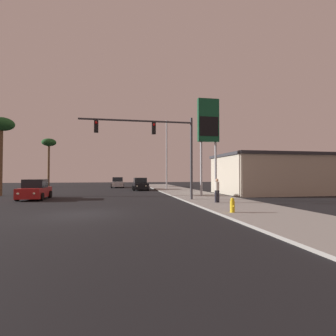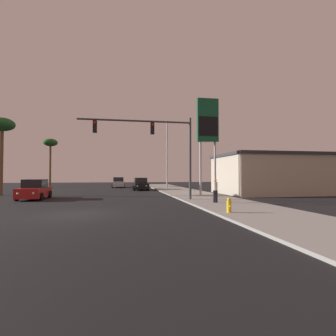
% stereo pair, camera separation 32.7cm
% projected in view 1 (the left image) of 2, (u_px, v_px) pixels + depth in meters
% --- Properties ---
extents(ground_plane, '(120.00, 120.00, 0.00)m').
position_uv_depth(ground_plane, '(80.00, 214.00, 13.64)').
color(ground_plane, black).
extents(sidewalk_right, '(5.00, 60.00, 0.12)m').
position_uv_depth(sidewalk_right, '(197.00, 196.00, 25.26)').
color(sidewalk_right, gray).
rests_on(sidewalk_right, ground).
extents(building_gas_station, '(10.30, 8.30, 4.30)m').
position_uv_depth(building_gas_station, '(267.00, 174.00, 28.55)').
color(building_gas_station, '#B2A893').
rests_on(building_gas_station, ground).
extents(car_black, '(2.04, 4.34, 1.68)m').
position_uv_depth(car_black, '(140.00, 184.00, 35.40)').
color(car_black, black).
rests_on(car_black, ground).
extents(car_silver, '(2.04, 4.32, 1.68)m').
position_uv_depth(car_silver, '(117.00, 183.00, 42.74)').
color(car_silver, '#B7B7BC').
rests_on(car_silver, ground).
extents(car_red, '(2.04, 4.32, 1.68)m').
position_uv_depth(car_red, '(35.00, 190.00, 22.00)').
color(car_red, maroon).
rests_on(car_red, ground).
extents(traffic_light_mast, '(8.77, 0.36, 6.50)m').
position_uv_depth(traffic_light_mast, '(159.00, 140.00, 20.42)').
color(traffic_light_mast, '#38383D').
rests_on(traffic_light_mast, sidewalk_right).
extents(street_lamp, '(1.74, 0.24, 9.00)m').
position_uv_depth(street_lamp, '(166.00, 151.00, 33.77)').
color(street_lamp, '#99999E').
rests_on(street_lamp, sidewalk_right).
extents(gas_station_sign, '(2.00, 0.42, 9.00)m').
position_uv_depth(gas_station_sign, '(208.00, 126.00, 24.22)').
color(gas_station_sign, '#99999E').
rests_on(gas_station_sign, sidewalk_right).
extents(fire_hydrant, '(0.24, 0.34, 0.76)m').
position_uv_depth(fire_hydrant, '(232.00, 205.00, 13.48)').
color(fire_hydrant, gold).
rests_on(fire_hydrant, sidewalk_right).
extents(pedestrian_on_sidewalk, '(0.34, 0.32, 1.67)m').
position_uv_depth(pedestrian_on_sidewalk, '(217.00, 189.00, 18.39)').
color(pedestrian_on_sidewalk, '#23232D').
rests_on(pedestrian_on_sidewalk, sidewalk_right).
extents(palm_tree_near, '(2.40, 2.40, 7.74)m').
position_uv_depth(palm_tree_near, '(1.00, 128.00, 25.79)').
color(palm_tree_near, brown).
rests_on(palm_tree_near, ground).
extents(palm_tree_far, '(2.40, 2.40, 8.38)m').
position_uv_depth(palm_tree_far, '(49.00, 145.00, 45.36)').
color(palm_tree_far, brown).
rests_on(palm_tree_far, ground).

